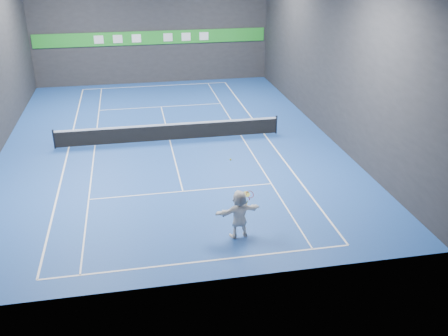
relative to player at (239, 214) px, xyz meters
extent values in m
plane|color=#1B4295|center=(-1.67, 10.50, -0.95)|extent=(26.00, 26.00, 0.00)
cube|color=#262628|center=(-1.67, 23.50, 3.55)|extent=(18.00, 0.10, 9.00)
cube|color=#262628|center=(-1.67, -2.50, 3.55)|extent=(18.00, 0.10, 9.00)
cube|color=#262628|center=(7.33, 10.50, 3.55)|extent=(0.10, 26.00, 9.00)
cube|color=white|center=(-1.67, -1.39, -0.95)|extent=(10.98, 0.08, 0.01)
cube|color=white|center=(-1.67, 22.39, -0.95)|extent=(10.98, 0.08, 0.01)
cube|color=white|center=(-7.16, 10.50, -0.95)|extent=(0.08, 23.78, 0.01)
cube|color=white|center=(3.82, 10.50, -0.95)|extent=(0.08, 23.78, 0.01)
cube|color=white|center=(-5.78, 10.50, -0.95)|extent=(0.06, 23.78, 0.01)
cube|color=white|center=(2.44, 10.50, -0.95)|extent=(0.06, 23.78, 0.01)
cube|color=white|center=(-1.67, 4.10, -0.95)|extent=(8.23, 0.06, 0.01)
cube|color=white|center=(-1.67, 16.90, -0.95)|extent=(8.23, 0.06, 0.01)
cube|color=white|center=(-1.67, 10.50, -0.95)|extent=(0.06, 12.80, 0.01)
imported|color=white|center=(0.00, 0.00, 0.00)|extent=(1.84, 0.86, 1.91)
sphere|color=yellow|center=(-0.34, 0.03, 2.23)|extent=(0.07, 0.07, 0.07)
cylinder|color=black|center=(-7.87, 10.50, -0.42)|extent=(0.10, 0.10, 1.07)
cylinder|color=black|center=(4.53, 10.50, -0.42)|extent=(0.10, 0.10, 1.07)
cube|color=black|center=(-1.67, 10.50, -0.48)|extent=(12.40, 0.03, 0.86)
cube|color=white|center=(-1.67, 10.50, 0.00)|extent=(12.40, 0.04, 0.10)
cube|color=green|center=(-1.67, 23.44, 2.55)|extent=(17.64, 0.06, 1.00)
cube|color=silver|center=(-5.67, 23.38, 2.55)|extent=(0.70, 0.04, 0.60)
cube|color=silver|center=(-4.27, 23.38, 2.55)|extent=(0.70, 0.04, 0.60)
cube|color=white|center=(-2.87, 23.38, 2.55)|extent=(0.70, 0.04, 0.60)
cube|color=silver|center=(-0.47, 23.38, 2.55)|extent=(0.70, 0.04, 0.60)
cube|color=white|center=(0.93, 23.38, 2.55)|extent=(0.70, 0.04, 0.60)
cube|color=white|center=(2.33, 23.38, 2.55)|extent=(0.70, 0.04, 0.60)
torus|color=#B31E13|center=(0.40, 0.05, 0.76)|extent=(0.42, 0.34, 0.28)
cylinder|color=#C7DA4D|center=(0.28, 0.05, 0.79)|extent=(0.38, 0.34, 0.17)
cylinder|color=red|center=(0.39, 0.05, 0.57)|extent=(0.10, 0.12, 0.17)
cylinder|color=yellow|center=(0.29, 0.03, 0.43)|extent=(0.06, 0.16, 0.25)
camera|label=1|loc=(-3.62, -15.80, 9.25)|focal=40.00mm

